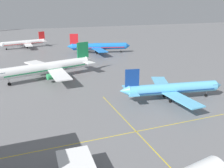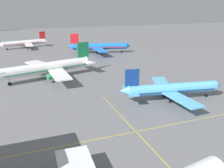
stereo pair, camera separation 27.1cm
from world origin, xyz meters
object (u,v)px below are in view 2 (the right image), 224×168
Objects in this scene: airliner_third_row at (48,68)px; airliner_far_left_stand at (99,47)px; airliner_second_row at (172,89)px; airliner_far_right_stand at (25,43)px.

airliner_third_row reaches higher than airliner_far_left_stand.
airliner_third_row reaches higher than airliner_second_row.
airliner_third_row is 54.57m from airliner_far_left_stand.
airliner_second_row is 0.81× the size of airliner_third_row.
airliner_far_left_stand is at bearing 88.50° from airliner_second_row.
airliner_far_left_stand reaches higher than airliner_second_row.
airliner_far_left_stand is 1.17× the size of airliner_far_right_stand.
airliner_far_left_stand is (34.63, 42.18, -0.42)m from airliner_third_row.
airliner_third_row is at bearing -85.36° from airliner_far_right_stand.
airliner_far_left_stand is at bearing 50.61° from airliner_third_row.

